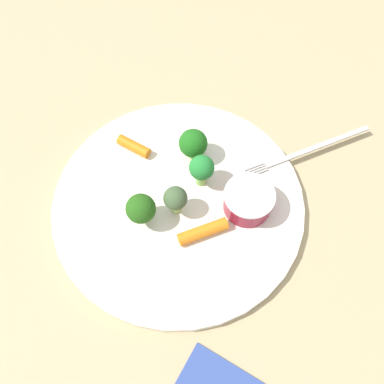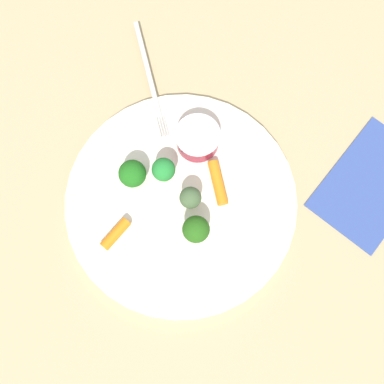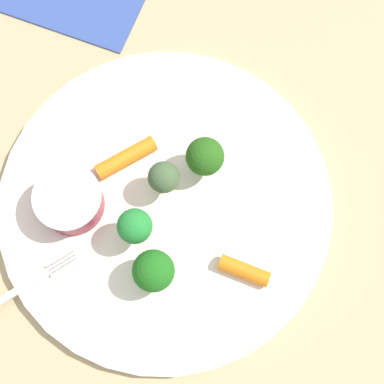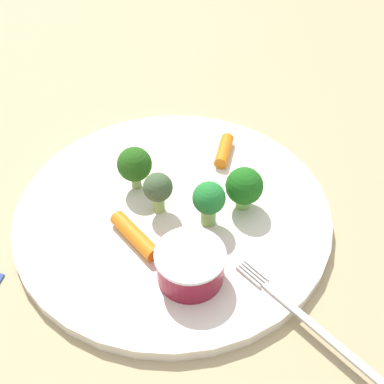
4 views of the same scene
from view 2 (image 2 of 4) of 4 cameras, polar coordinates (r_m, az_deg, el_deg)
ground_plane at (r=0.64m, az=-1.29°, el=-1.24°), size 2.40×2.40×0.00m
plate at (r=0.64m, az=-1.31°, el=-1.11°), size 0.31×0.31×0.01m
sauce_cup at (r=0.64m, az=0.68°, el=6.32°), size 0.06×0.06×0.03m
broccoli_floret_0 at (r=0.60m, az=0.48°, el=-4.45°), size 0.03×0.03×0.05m
broccoli_floret_1 at (r=0.62m, az=-7.06°, el=2.15°), size 0.04×0.04×0.04m
broccoli_floret_2 at (r=0.61m, az=-0.18°, el=-0.73°), size 0.03×0.03×0.04m
broccoli_floret_3 at (r=0.61m, az=-3.38°, el=2.60°), size 0.03×0.03×0.05m
carrot_stick_0 at (r=0.63m, az=3.09°, el=1.10°), size 0.04×0.06×0.01m
carrot_stick_1 at (r=0.62m, az=-9.05°, el=-4.91°), size 0.05×0.02×0.01m
fork at (r=0.70m, az=-4.97°, el=13.13°), size 0.09×0.17×0.00m
napkin at (r=0.69m, az=20.54°, el=0.95°), size 0.18×0.13×0.00m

